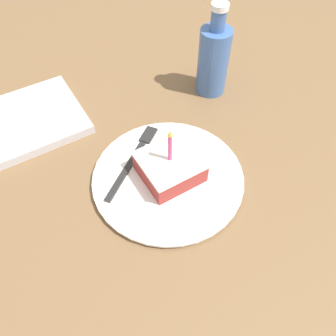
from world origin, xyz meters
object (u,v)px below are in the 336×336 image
at_px(bottle, 213,59).
at_px(marble_board, 28,120).
at_px(plate, 168,177).
at_px(fork, 134,157).
at_px(cake_slice, 170,167).

relative_size(bottle, marble_board, 0.91).
height_order(plate, fork, fork).
bearing_deg(bottle, marble_board, -105.05).
xyz_separation_m(plate, fork, (-0.07, -0.03, 0.01)).
bearing_deg(cake_slice, fork, -151.71).
distance_m(plate, cake_slice, 0.03).
relative_size(fork, marble_board, 0.74).
bearing_deg(bottle, plate, -51.69).
bearing_deg(marble_board, cake_slice, 32.79).
bearing_deg(bottle, cake_slice, -51.24).
bearing_deg(bottle, fork, -67.54).
bearing_deg(cake_slice, bottle, 128.76).
bearing_deg(cake_slice, plate, -81.83).
distance_m(cake_slice, fork, 0.08).
bearing_deg(plate, fork, -154.77).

